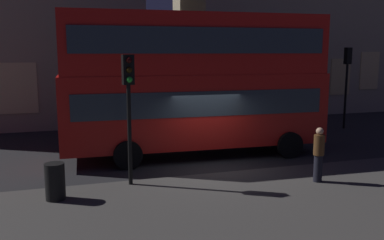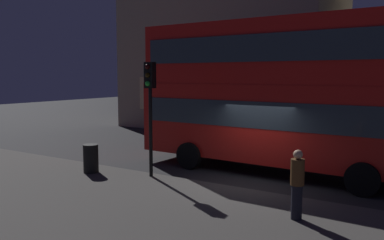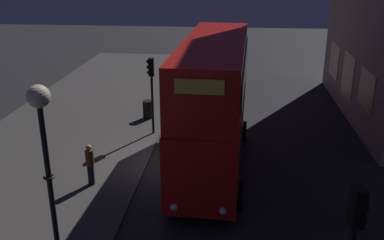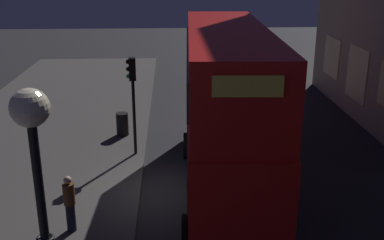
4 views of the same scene
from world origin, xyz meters
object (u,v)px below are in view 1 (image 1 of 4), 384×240
object	(u,v)px
double_decker_bus	(195,79)
traffic_light_near_kerb	(129,92)
traffic_light_far_side	(347,71)
litter_bin	(55,181)
pedestrian	(319,154)

from	to	relation	value
double_decker_bus	traffic_light_near_kerb	world-z (taller)	double_decker_bus
traffic_light_far_side	litter_bin	bearing A→B (deg)	20.15
pedestrian	double_decker_bus	bearing A→B (deg)	-119.50
double_decker_bus	litter_bin	world-z (taller)	double_decker_bus
traffic_light_near_kerb	litter_bin	size ratio (longest dim) A/B	3.85
pedestrian	traffic_light_near_kerb	bearing A→B (deg)	-71.99
double_decker_bus	traffic_light_far_side	xyz separation A→B (m)	(9.28, 3.29, 0.02)
double_decker_bus	traffic_light_far_side	bearing A→B (deg)	21.76
traffic_light_near_kerb	double_decker_bus	bearing A→B (deg)	41.09
traffic_light_far_side	litter_bin	xyz separation A→B (m)	(-14.40, -7.12, -2.41)
double_decker_bus	traffic_light_far_side	size ratio (longest dim) A/B	2.41
traffic_light_far_side	litter_bin	world-z (taller)	traffic_light_far_side
pedestrian	litter_bin	world-z (taller)	pedestrian
double_decker_bus	pedestrian	xyz separation A→B (m)	(2.43, -4.56, -2.01)
pedestrian	litter_bin	bearing A→B (deg)	-63.02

